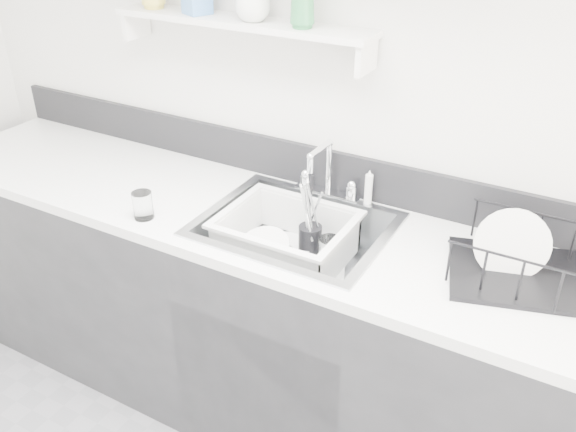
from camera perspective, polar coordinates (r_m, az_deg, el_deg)
The scene contains 15 objects.
room_shell at distance 1.20m, azimuth -18.56°, elevation 13.76°, with size 3.50×3.00×2.60m.
counter_run at distance 2.36m, azimuth 0.61°, elevation -10.49°, with size 3.20×0.62×0.92m.
backsplash at distance 2.29m, azimuth 4.28°, elevation 4.22°, with size 3.20×0.02×0.16m, color black.
sink at distance 2.14m, azimuth 0.66°, elevation -2.91°, with size 0.64×0.52×0.20m, color silver, non-canonical shape.
faucet at distance 2.25m, azimuth 3.68°, elevation 3.26°, with size 0.26×0.18×0.23m.
side_sprayer at distance 2.20m, azimuth 7.55°, elevation 2.65°, with size 0.03×0.03×0.14m, color silver.
wall_shelf at distance 2.23m, azimuth -4.54°, elevation 17.45°, with size 1.00×0.16×0.12m.
wash_tub at distance 2.16m, azimuth -0.16°, elevation -2.15°, with size 0.46×0.37×0.18m, color silver, non-canonical shape.
plate_stack at distance 2.17m, azimuth -2.13°, elevation -3.64°, with size 0.24×0.23×0.09m.
utensil_cup at distance 2.20m, azimuth 2.08°, elevation -1.98°, with size 0.08×0.08×0.28m.
ladle at distance 2.17m, azimuth -1.30°, elevation -3.09°, with size 0.26×0.09×0.07m, color silver, non-canonical shape.
tumbler_in_tub at distance 2.12m, azimuth 3.90°, elevation -3.43°, with size 0.08×0.08×0.11m, color white.
tumbler_counter at distance 2.17m, azimuth -13.43°, elevation 0.98°, with size 0.07×0.07×0.10m, color white.
dish_rack at distance 1.92m, azimuth 21.72°, elevation -3.50°, with size 0.44×0.33×0.16m, color black, non-canonical shape.
bowl_small at distance 2.06m, azimuth 1.60°, elevation -5.80°, with size 0.11×0.11×0.03m, color white.
Camera 1 is at (0.86, -0.39, 1.99)m, focal length 38.00 mm.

